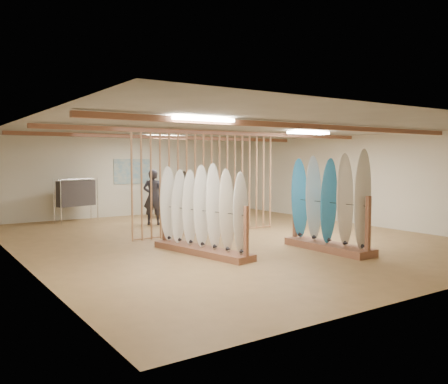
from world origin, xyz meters
TOP-DOWN VIEW (x-y plane):
  - floor at (0.00, 0.00)m, footprint 12.00×12.00m
  - ceiling at (0.00, 0.00)m, footprint 12.00×12.00m
  - wall_back at (0.00, 6.00)m, footprint 12.00×0.00m
  - wall_front at (0.00, -6.00)m, footprint 12.00×0.00m
  - wall_left at (-5.00, 0.00)m, footprint 0.00×12.00m
  - wall_right at (5.00, 0.00)m, footprint 0.00×12.00m
  - ceiling_slats at (0.00, 0.00)m, footprint 9.50×6.12m
  - light_panels at (0.00, 0.00)m, footprint 1.20×0.35m
  - bamboo_partition at (0.00, 0.80)m, footprint 4.45×0.05m
  - poster at (0.00, 5.98)m, footprint 1.40×0.03m
  - rack_left at (-1.56, -1.45)m, footprint 1.03×2.75m
  - rack_right at (1.02, -2.69)m, footprint 0.62×2.28m
  - clothing_rack_a at (-2.27, 5.21)m, footprint 1.30×0.69m
  - clothing_rack_b at (0.66, 4.51)m, footprint 1.26×0.39m
  - shopper_a at (-0.44, 3.32)m, footprint 0.86×0.84m
  - shopper_b at (1.51, 4.86)m, footprint 1.11×1.10m

SIDE VIEW (x-z plane):
  - floor at x=0.00m, z-range 0.00..0.00m
  - rack_left at x=-1.56m, z-range -0.30..1.60m
  - rack_right at x=1.02m, z-range -0.34..1.82m
  - clothing_rack_b at x=0.66m, z-range 0.20..1.55m
  - shopper_b at x=1.51m, z-range 0.00..1.83m
  - clothing_rack_a at x=-2.27m, z-range 0.22..1.67m
  - shopper_a at x=-0.44m, z-range 0.00..1.97m
  - bamboo_partition at x=0.00m, z-range 0.01..2.79m
  - wall_back at x=0.00m, z-range -4.60..7.40m
  - wall_front at x=0.00m, z-range -4.60..7.40m
  - wall_left at x=-5.00m, z-range -4.60..7.40m
  - wall_right at x=5.00m, z-range -4.60..7.40m
  - poster at x=0.00m, z-range 1.15..2.05m
  - ceiling_slats at x=0.00m, z-range 2.67..2.77m
  - light_panels at x=0.00m, z-range 2.71..2.77m
  - ceiling at x=0.00m, z-range 2.80..2.80m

